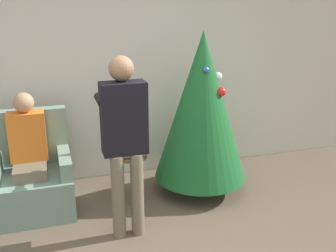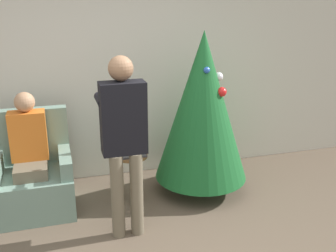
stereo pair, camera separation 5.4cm
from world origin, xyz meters
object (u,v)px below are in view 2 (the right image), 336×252
person_seated (29,148)px  side_stool (132,164)px  armchair (33,178)px  person_standing (124,133)px  christmas_tree (202,107)px

person_seated → side_stool: 1.06m
armchair → person_seated: person_seated is taller
person_standing → person_seated: bearing=140.7°
side_stool → christmas_tree: bearing=1.3°
christmas_tree → armchair: 1.94m
christmas_tree → person_seated: bearing=177.0°
christmas_tree → armchair: size_ratio=1.78×
armchair → person_standing: 1.29m
christmas_tree → side_stool: 0.98m
person_seated → person_standing: person_standing is taller
person_seated → person_standing: (0.85, -0.69, 0.31)m
armchair → person_seated: (-0.00, -0.04, 0.34)m
armchair → christmas_tree: bearing=-4.1°
christmas_tree → armchair: christmas_tree is taller
armchair → side_stool: 1.03m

